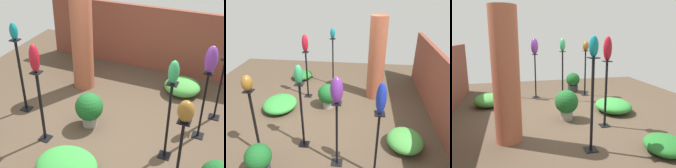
# 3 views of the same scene
# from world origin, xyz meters

# --- Properties ---
(ground_plane) EXTENTS (8.00, 8.00, 0.00)m
(ground_plane) POSITION_xyz_m (0.00, 0.00, 0.00)
(ground_plane) COLOR #4C3D2D
(brick_wall_back) EXTENTS (5.60, 0.12, 1.57)m
(brick_wall_back) POSITION_xyz_m (0.00, 2.69, 0.79)
(brick_wall_back) COLOR brown
(brick_wall_back) RESTS_ON ground
(brick_pillar) EXTENTS (0.46, 0.46, 2.31)m
(brick_pillar) POSITION_xyz_m (-1.21, 1.27, 1.16)
(brick_pillar) COLOR #9E5138
(brick_pillar) RESTS_ON ground
(pedestal_cobalt) EXTENTS (0.20, 0.20, 1.28)m
(pedestal_cobalt) POSITION_xyz_m (1.70, 1.19, 0.59)
(pedestal_cobalt) COLOR black
(pedestal_cobalt) RESTS_ON ground
(pedestal_violet) EXTENTS (0.20, 0.20, 1.31)m
(pedestal_violet) POSITION_xyz_m (1.50, 0.51, 0.60)
(pedestal_violet) COLOR black
(pedestal_violet) RESTS_ON ground
(pedestal_ruby) EXTENTS (0.20, 0.20, 1.35)m
(pedestal_ruby) POSITION_xyz_m (-0.99, -0.65, 0.62)
(pedestal_ruby) COLOR black
(pedestal_ruby) RESTS_ON ground
(pedestal_teal) EXTENTS (0.20, 0.20, 1.52)m
(pedestal_teal) POSITION_xyz_m (-1.86, -0.03, 0.71)
(pedestal_teal) COLOR black
(pedestal_teal) RESTS_ON ground
(pedestal_jade) EXTENTS (0.20, 0.20, 1.41)m
(pedestal_jade) POSITION_xyz_m (1.08, -0.23, 0.65)
(pedestal_jade) COLOR black
(pedestal_jade) RESTS_ON ground
(pedestal_bronze) EXTENTS (0.20, 0.20, 1.39)m
(pedestal_bronze) POSITION_xyz_m (1.43, -1.03, 0.64)
(pedestal_bronze) COLOR black
(pedestal_bronze) RESTS_ON ground
(art_vase_cobalt) EXTENTS (0.16, 0.16, 0.52)m
(art_vase_cobalt) POSITION_xyz_m (1.70, 1.19, 1.54)
(art_vase_cobalt) COLOR #192D9E
(art_vase_cobalt) RESTS_ON pedestal_cobalt
(art_vase_violet) EXTENTS (0.21, 0.21, 0.46)m
(art_vase_violet) POSITION_xyz_m (1.50, 0.51, 1.54)
(art_vase_violet) COLOR #6B2D8C
(art_vase_violet) RESTS_ON pedestal_violet
(art_vase_ruby) EXTENTS (0.16, 0.17, 0.48)m
(art_vase_ruby) POSITION_xyz_m (-0.99, -0.65, 1.59)
(art_vase_ruby) COLOR maroon
(art_vase_ruby) RESTS_ON pedestal_ruby
(art_vase_teal) EXTENTS (0.15, 0.14, 0.32)m
(art_vase_teal) POSITION_xyz_m (-1.86, -0.03, 1.68)
(art_vase_teal) COLOR #0F727A
(art_vase_teal) RESTS_ON pedestal_teal
(art_vase_jade) EXTENTS (0.16, 0.16, 0.36)m
(art_vase_jade) POSITION_xyz_m (1.08, -0.23, 1.59)
(art_vase_jade) COLOR #2D9356
(art_vase_jade) RESTS_ON pedestal_jade
(art_vase_bronze) EXTENTS (0.20, 0.19, 0.29)m
(art_vase_bronze) POSITION_xyz_m (1.43, -1.03, 1.54)
(art_vase_bronze) COLOR brown
(art_vase_bronze) RESTS_ON pedestal_bronze
(potted_plant_front_right) EXTENTS (0.52, 0.52, 0.67)m
(potted_plant_front_right) POSITION_xyz_m (-0.44, 0.03, 0.38)
(potted_plant_front_right) COLOR gray
(potted_plant_front_right) RESTS_ON ground
(potted_plant_near_pillar) EXTENTS (0.45, 0.45, 0.64)m
(potted_plant_near_pillar) POSITION_xyz_m (1.93, -0.78, 0.35)
(potted_plant_near_pillar) COLOR #2D2D33
(potted_plant_near_pillar) RESTS_ON ground
(foliage_bed_east) EXTENTS (0.98, 0.87, 0.31)m
(foliage_bed_east) POSITION_xyz_m (-0.21, -1.22, 0.15)
(foliage_bed_east) COLOR #338C38
(foliage_bed_east) RESTS_ON ground
(foliage_bed_west) EXTENTS (0.70, 0.67, 0.27)m
(foliage_bed_west) POSITION_xyz_m (-2.20, -1.16, 0.13)
(foliage_bed_west) COLOR #236B28
(foliage_bed_west) RESTS_ON ground
(foliage_bed_center) EXTENTS (0.77, 0.73, 0.34)m
(foliage_bed_center) POSITION_xyz_m (0.91, 1.82, 0.17)
(foliage_bed_center) COLOR #479942
(foliage_bed_center) RESTS_ON ground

